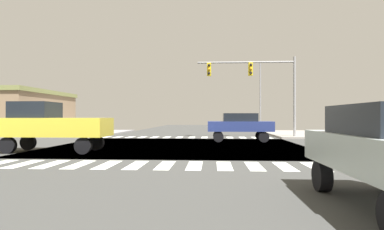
{
  "coord_description": "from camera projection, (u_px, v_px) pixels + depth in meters",
  "views": [
    {
      "loc": [
        1.83,
        -18.09,
        1.66
      ],
      "look_at": [
        0.5,
        3.41,
        1.77
      ],
      "focal_mm": 29.92,
      "sensor_mm": 36.0,
      "label": 1
    }
  ],
  "objects": [
    {
      "name": "ground",
      "position": [
        180.0,
        146.0,
        18.16
      ],
      "size": [
        90.0,
        90.0,
        0.05
      ],
      "color": "#3B3C3A"
    },
    {
      "name": "sidewalk_corner_ne",
      "position": [
        334.0,
        134.0,
        29.33
      ],
      "size": [
        12.0,
        12.0,
        0.14
      ],
      "color": "gray",
      "rests_on": "ground"
    },
    {
      "name": "sidewalk_corner_nw",
      "position": [
        59.0,
        133.0,
        30.94
      ],
      "size": [
        12.0,
        12.0,
        0.14
      ],
      "color": "gray",
      "rests_on": "ground"
    },
    {
      "name": "crosswalk_near",
      "position": [
        151.0,
        165.0,
        10.89
      ],
      "size": [
        13.5,
        2.0,
        0.01
      ],
      "color": "white",
      "rests_on": "ground"
    },
    {
      "name": "crosswalk_far",
      "position": [
        186.0,
        137.0,
        25.46
      ],
      "size": [
        13.5,
        2.0,
        0.01
      ],
      "color": "white",
      "rests_on": "ground"
    },
    {
      "name": "traffic_signal_mast",
      "position": [
        256.0,
        78.0,
        25.01
      ],
      "size": [
        7.65,
        0.55,
        6.33
      ],
      "color": "gray",
      "rests_on": "ground"
    },
    {
      "name": "street_lamp",
      "position": [
        258.0,
        89.0,
        38.17
      ],
      "size": [
        1.78,
        0.32,
        8.28
      ],
      "color": "gray",
      "rests_on": "ground"
    },
    {
      "name": "pickup_middle_1",
      "position": [
        50.0,
        124.0,
        15.03
      ],
      "size": [
        5.1,
        2.0,
        2.35
      ],
      "rotation": [
        0.0,
        0.0,
        1.57
      ],
      "color": "black",
      "rests_on": "ground"
    },
    {
      "name": "sedan_inner_4",
      "position": [
        240.0,
        125.0,
        21.43
      ],
      "size": [
        4.3,
        1.8,
        1.88
      ],
      "rotation": [
        0.0,
        0.0,
        4.71
      ],
      "color": "black",
      "rests_on": "ground"
    }
  ]
}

